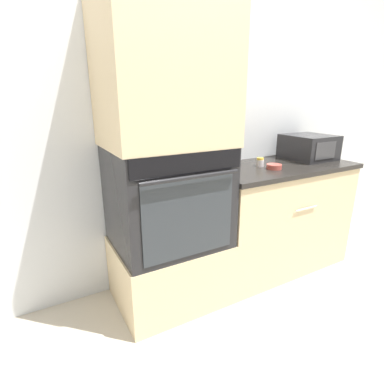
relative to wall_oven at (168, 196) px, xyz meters
The scene contains 11 objects.
ground_plane 0.91m from the wall_oven, 38.62° to the right, with size 12.00×12.00×0.00m, color beige.
wall_back 0.68m from the wall_oven, 41.94° to the left, with size 8.00×0.05×2.50m.
oven_cabinet_base 0.56m from the wall_oven, 90.00° to the left, with size 0.74×0.60×0.45m.
wall_oven is the anchor object (origin of this frame).
oven_cabinet_upper 0.77m from the wall_oven, 90.00° to the left, with size 0.74×0.60×0.87m.
counter_unit 1.04m from the wall_oven, ahead, with size 1.24×0.63×0.89m.
microwave 1.39m from the wall_oven, ahead, with size 0.38×0.38×0.21m.
knife_block 0.59m from the wall_oven, 17.86° to the left, with size 0.12×0.13×0.26m.
bowl 0.85m from the wall_oven, ahead, with size 0.11×0.11×0.04m.
condiment_jar_near 0.82m from the wall_oven, ahead, with size 0.06×0.06×0.07m.
condiment_jar_mid 0.70m from the wall_oven, 18.50° to the left, with size 0.05×0.05×0.11m.
Camera 1 is at (-1.15, -1.41, 1.40)m, focal length 28.00 mm.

